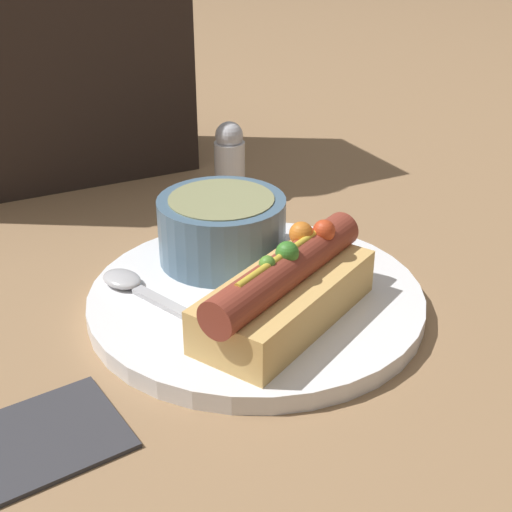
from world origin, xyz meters
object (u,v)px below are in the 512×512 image
(hot_dog, at_px, (283,290))
(salt_shaker, at_px, (230,160))
(spoon, at_px, (144,291))
(soup_bowl, at_px, (226,225))

(hot_dog, height_order, salt_shaker, salt_shaker)
(spoon, height_order, salt_shaker, salt_shaker)
(spoon, distance_m, salt_shaker, 0.23)
(hot_dog, relative_size, salt_shaker, 2.00)
(hot_dog, xyz_separation_m, spoon, (-0.08, 0.08, -0.02))
(soup_bowl, distance_m, spoon, 0.09)
(soup_bowl, height_order, salt_shaker, salt_shaker)
(spoon, relative_size, salt_shaker, 1.79)
(soup_bowl, relative_size, salt_shaker, 1.30)
(soup_bowl, bearing_deg, spoon, -161.11)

